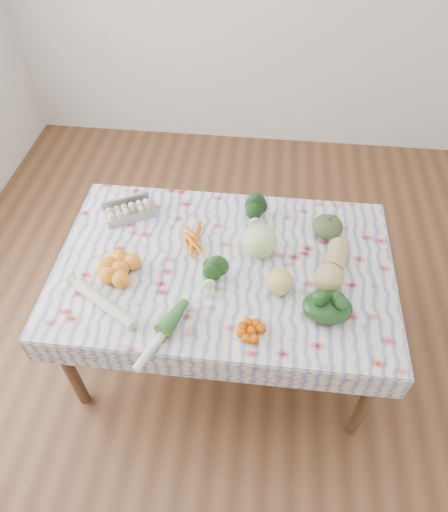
# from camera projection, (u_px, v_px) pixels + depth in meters

# --- Properties ---
(ground) EXTENTS (4.50, 4.50, 0.00)m
(ground) POSITION_uv_depth(u_px,v_px,m) (224.00, 344.00, 2.81)
(ground) COLOR brown
(ground) RESTS_ON ground
(dining_table) EXTENTS (1.60, 1.00, 0.75)m
(dining_table) POSITION_uv_depth(u_px,v_px,m) (224.00, 275.00, 2.31)
(dining_table) COLOR brown
(dining_table) RESTS_ON ground
(tablecloth) EXTENTS (1.66, 1.06, 0.01)m
(tablecloth) POSITION_uv_depth(u_px,v_px,m) (224.00, 265.00, 2.25)
(tablecloth) COLOR white
(tablecloth) RESTS_ON dining_table
(egg_carton) EXTENTS (0.28, 0.21, 0.07)m
(egg_carton) POSITION_uv_depth(u_px,v_px,m) (130.00, 213.00, 2.44)
(egg_carton) COLOR #AEAEA9
(egg_carton) RESTS_ON tablecloth
(carrot_bunch) EXTENTS (0.24, 0.22, 0.04)m
(carrot_bunch) POSITION_uv_depth(u_px,v_px,m) (192.00, 242.00, 2.32)
(carrot_bunch) COLOR orange
(carrot_bunch) RESTS_ON tablecloth
(kale_bunch) EXTENTS (0.19, 0.18, 0.13)m
(kale_bunch) POSITION_uv_depth(u_px,v_px,m) (252.00, 213.00, 2.40)
(kale_bunch) COLOR #193D17
(kale_bunch) RESTS_ON tablecloth
(kabocha_squash) EXTENTS (0.18, 0.18, 0.10)m
(kabocha_squash) POSITION_uv_depth(u_px,v_px,m) (328.00, 226.00, 2.35)
(kabocha_squash) COLOR #42522D
(kabocha_squash) RESTS_ON tablecloth
(cabbage) EXTENTS (0.19, 0.19, 0.17)m
(cabbage) POSITION_uv_depth(u_px,v_px,m) (259.00, 241.00, 2.23)
(cabbage) COLOR #C8DC8C
(cabbage) RESTS_ON tablecloth
(butternut_squash) EXTENTS (0.21, 0.32, 0.14)m
(butternut_squash) POSITION_uv_depth(u_px,v_px,m) (334.00, 265.00, 2.15)
(butternut_squash) COLOR tan
(butternut_squash) RESTS_ON tablecloth
(orange_cluster) EXTENTS (0.32, 0.32, 0.09)m
(orange_cluster) POSITION_uv_depth(u_px,v_px,m) (120.00, 268.00, 2.17)
(orange_cluster) COLOR orange
(orange_cluster) RESTS_ON tablecloth
(broccoli) EXTENTS (0.16, 0.16, 0.10)m
(broccoli) POSITION_uv_depth(u_px,v_px,m) (208.00, 275.00, 2.14)
(broccoli) COLOR #1B4A18
(broccoli) RESTS_ON tablecloth
(mandarin_cluster) EXTENTS (0.20, 0.20, 0.05)m
(mandarin_cluster) POSITION_uv_depth(u_px,v_px,m) (252.00, 330.00, 1.96)
(mandarin_cluster) COLOR #D84F00
(mandarin_cluster) RESTS_ON tablecloth
(grapefruit) EXTENTS (0.13, 0.13, 0.12)m
(grapefruit) POSITION_uv_depth(u_px,v_px,m) (280.00, 282.00, 2.09)
(grapefruit) COLOR #CCC55F
(grapefruit) RESTS_ON tablecloth
(spinach_bag) EXTENTS (0.26, 0.23, 0.10)m
(spinach_bag) POSITION_uv_depth(u_px,v_px,m) (327.00, 307.00, 2.01)
(spinach_bag) COLOR black
(spinach_bag) RESTS_ON tablecloth
(daikon) EXTENTS (0.36, 0.26, 0.06)m
(daikon) POSITION_uv_depth(u_px,v_px,m) (105.00, 304.00, 2.05)
(daikon) COLOR silver
(daikon) RESTS_ON tablecloth
(leek) EXTENTS (0.18, 0.35, 0.04)m
(leek) POSITION_uv_depth(u_px,v_px,m) (161.00, 336.00, 1.95)
(leek) COLOR white
(leek) RESTS_ON tablecloth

